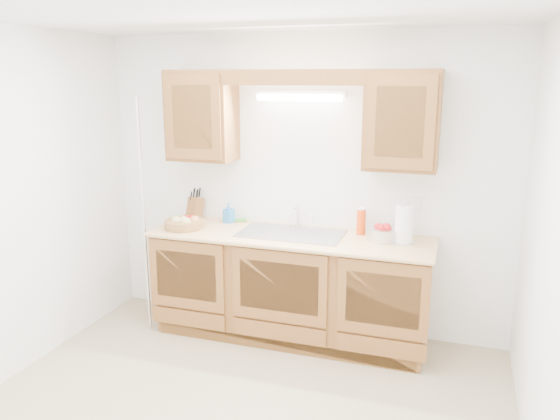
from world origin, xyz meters
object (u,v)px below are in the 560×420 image
at_px(fruit_basket, 184,223).
at_px(apple_bowl, 382,233).
at_px(paper_towel, 404,224).
at_px(knife_block, 195,208).

bearing_deg(fruit_basket, apple_bowl, 5.82).
distance_m(fruit_basket, paper_towel, 1.82).
distance_m(knife_block, apple_bowl, 1.70).
bearing_deg(paper_towel, apple_bowl, 169.53).
bearing_deg(knife_block, fruit_basket, -66.01).
distance_m(paper_towel, apple_bowl, 0.19).
height_order(fruit_basket, paper_towel, paper_towel).
bearing_deg(paper_towel, knife_block, 174.83).
height_order(fruit_basket, knife_block, knife_block).
relative_size(fruit_basket, apple_bowl, 1.31).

